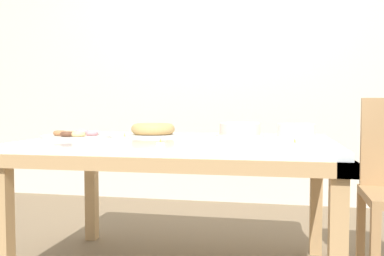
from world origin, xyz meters
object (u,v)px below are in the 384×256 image
cake_chocolate_round (240,130)px  tealight_centre (295,144)px  cake_golden_bundt (153,130)px  tealight_near_front (161,144)px  plate_stack (296,130)px  pastry_platter (77,135)px  tealight_right_edge (125,138)px

cake_chocolate_round → tealight_centre: bearing=-62.0°
cake_golden_bundt → tealight_near_front: cake_golden_bundt is taller
plate_stack → tealight_centre: bearing=-93.0°
cake_golden_bundt → pastry_platter: size_ratio=0.72×
cake_chocolate_round → tealight_right_edge: cake_chocolate_round is taller
cake_chocolate_round → tealight_near_front: 0.70m
cake_golden_bundt → tealight_near_front: 0.58m
cake_golden_bundt → tealight_right_edge: size_ratio=6.76×
cake_golden_bundt → pastry_platter: cake_golden_bundt is taller
cake_chocolate_round → pastry_platter: bearing=-162.6°
cake_chocolate_round → tealight_centre: (0.28, -0.53, -0.03)m
plate_stack → tealight_right_edge: (-0.88, -0.42, -0.02)m
pastry_platter → tealight_right_edge: 0.31m
cake_golden_bundt → tealight_right_edge: cake_golden_bundt is taller
tealight_centre → pastry_platter: bearing=167.2°
cake_chocolate_round → cake_golden_bundt: bearing=-168.9°
plate_stack → tealight_centre: plate_stack is taller
tealight_near_front → tealight_right_edge: bearing=133.1°
tealight_centre → tealight_near_front: bearing=-169.6°
cake_golden_bundt → plate_stack: size_ratio=1.29×
plate_stack → tealight_right_edge: size_ratio=5.25×
pastry_platter → tealight_centre: pastry_platter is taller
pastry_platter → tealight_centre: 1.18m
cake_golden_bundt → tealight_right_edge: 0.26m
pastry_platter → tealight_near_front: (0.57, -0.37, -0.00)m
tealight_right_edge → tealight_centre: 0.87m
plate_stack → tealight_right_edge: plate_stack is taller
cake_chocolate_round → tealight_centre: cake_chocolate_round is taller
pastry_platter → tealight_near_front: pastry_platter is taller
pastry_platter → plate_stack: size_ratio=1.80×
tealight_near_front → tealight_centre: bearing=10.4°
cake_chocolate_round → cake_golden_bundt: cake_chocolate_round is taller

